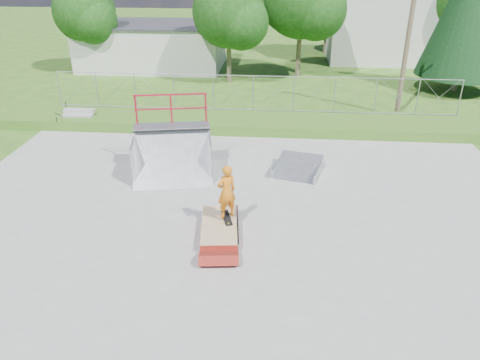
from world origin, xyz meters
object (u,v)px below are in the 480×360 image
object	(u,v)px
quarter_pipe	(172,141)
skater	(227,194)
grind_box	(220,228)
flat_bank_ramp	(298,168)

from	to	relation	value
quarter_pipe	skater	xyz separation A→B (m)	(2.44, -3.59, -0.21)
grind_box	skater	size ratio (longest dim) A/B	1.41
quarter_pipe	flat_bank_ramp	world-z (taller)	quarter_pipe
grind_box	quarter_pipe	size ratio (longest dim) A/B	0.82
flat_bank_ramp	skater	size ratio (longest dim) A/B	1.05
grind_box	quarter_pipe	distance (m)	4.66
quarter_pipe	flat_bank_ramp	size ratio (longest dim) A/B	1.62
grind_box	skater	distance (m)	1.12
grind_box	flat_bank_ramp	world-z (taller)	flat_bank_ramp
quarter_pipe	skater	world-z (taller)	quarter_pipe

